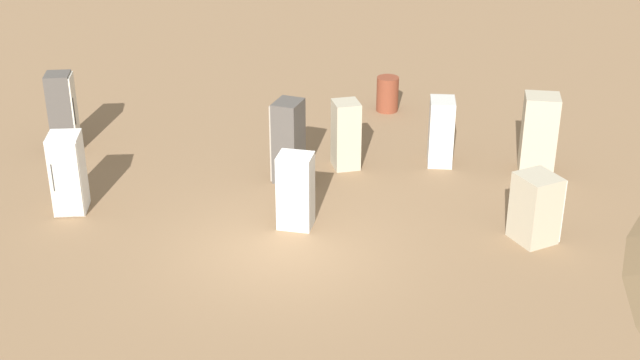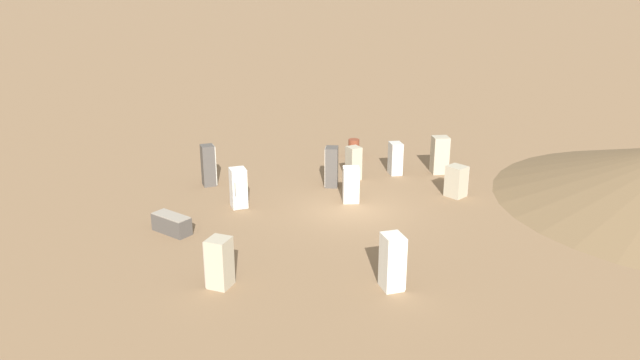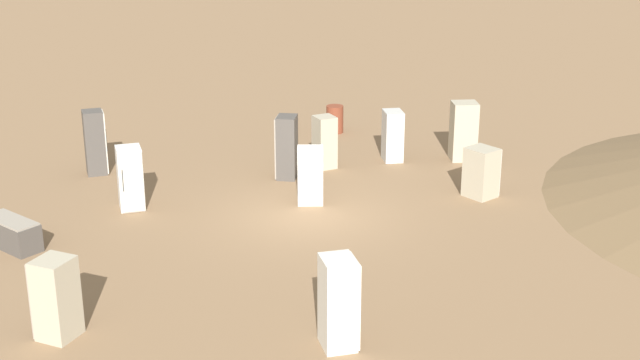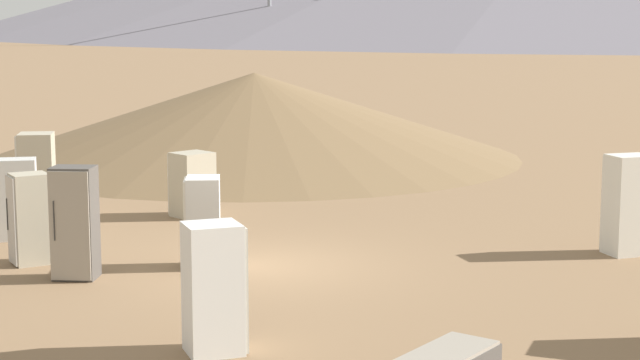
# 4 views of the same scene
# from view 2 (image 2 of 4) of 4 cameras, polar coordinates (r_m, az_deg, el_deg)

# --- Properties ---
(ground_plane) EXTENTS (1000.00, 1000.00, 0.00)m
(ground_plane) POSITION_cam_2_polar(r_m,az_deg,el_deg) (26.55, 2.93, -2.63)
(ground_plane) COLOR #846647
(discarded_fridge_0) EXTENTS (0.75, 0.66, 1.89)m
(discarded_fridge_0) POSITION_cam_2_polar(r_m,az_deg,el_deg) (28.91, 1.05, 1.21)
(discarded_fridge_0) COLOR #4C4742
(discarded_fridge_0) RESTS_ON ground_plane
(discarded_fridge_1) EXTENTS (0.66, 0.71, 1.59)m
(discarded_fridge_1) POSITION_cam_2_polar(r_m,az_deg,el_deg) (27.05, 2.85, -0.42)
(discarded_fridge_1) COLOR silver
(discarded_fridge_1) RESTS_ON ground_plane
(discarded_fridge_2) EXTENTS (0.92, 0.92, 1.66)m
(discarded_fridge_2) POSITION_cam_2_polar(r_m,az_deg,el_deg) (20.27, -9.20, -7.46)
(discarded_fridge_2) COLOR #B2A88E
(discarded_fridge_2) RESTS_ON ground_plane
(discarded_fridge_3) EXTENTS (1.07, 1.07, 1.41)m
(discarded_fridge_3) POSITION_cam_2_polar(r_m,az_deg,el_deg) (28.38, 12.37, -0.10)
(discarded_fridge_3) COLOR #B2A88E
(discarded_fridge_3) RESTS_ON ground_plane
(discarded_fridge_4) EXTENTS (0.85, 0.81, 1.62)m
(discarded_fridge_4) POSITION_cam_2_polar(r_m,az_deg,el_deg) (29.98, 3.08, 1.56)
(discarded_fridge_4) COLOR #B2A88E
(discarded_fridge_4) RESTS_ON ground_plane
(discarded_fridge_5) EXTENTS (0.84, 0.84, 1.85)m
(discarded_fridge_5) POSITION_cam_2_polar(r_m,az_deg,el_deg) (31.39, 10.89, 2.27)
(discarded_fridge_5) COLOR #B2A88E
(discarded_fridge_5) RESTS_ON ground_plane
(discarded_fridge_6) EXTENTS (0.90, 0.84, 1.72)m
(discarded_fridge_6) POSITION_cam_2_polar(r_m,az_deg,el_deg) (26.62, -7.45, -0.74)
(discarded_fridge_6) COLOR white
(discarded_fridge_6) RESTS_ON ground_plane
(discarded_fridge_7) EXTENTS (0.88, 0.83, 1.84)m
(discarded_fridge_7) POSITION_cam_2_polar(r_m,az_deg,el_deg) (19.99, 6.65, -7.43)
(discarded_fridge_7) COLOR silver
(discarded_fridge_7) RESTS_ON ground_plane
(discarded_fridge_8) EXTENTS (0.78, 0.78, 1.95)m
(discarded_fridge_8) POSITION_cam_2_polar(r_m,az_deg,el_deg) (29.50, -10.15, 1.33)
(discarded_fridge_8) COLOR #4C4742
(discarded_fridge_8) RESTS_ON ground_plane
(discarded_fridge_9) EXTENTS (1.51, 1.68, 0.72)m
(discarded_fridge_9) POSITION_cam_2_polar(r_m,az_deg,el_deg) (24.75, -13.41, -3.91)
(discarded_fridge_9) COLOR #4C4742
(discarded_fridge_9) RESTS_ON ground_plane
(discarded_fridge_10) EXTENTS (0.87, 0.68, 1.59)m
(discarded_fridge_10) POSITION_cam_2_polar(r_m,az_deg,el_deg) (30.93, 6.90, 1.98)
(discarded_fridge_10) COLOR silver
(discarded_fridge_10) RESTS_ON ground_plane
(rusty_barrel) EXTENTS (0.59, 0.59, 0.95)m
(rusty_barrel) POSITION_cam_2_polar(r_m,az_deg,el_deg) (33.71, 3.11, 2.95)
(rusty_barrel) COLOR brown
(rusty_barrel) RESTS_ON ground_plane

